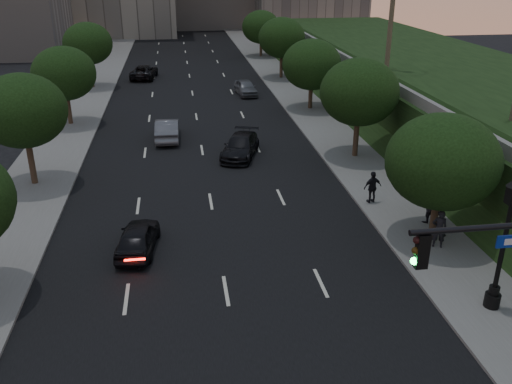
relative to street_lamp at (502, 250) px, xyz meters
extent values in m
plane|color=black|center=(-10.07, -2.26, -2.63)|extent=(160.00, 160.00, 0.00)
cube|color=black|center=(-10.07, 27.74, -2.62)|extent=(16.00, 140.00, 0.02)
cube|color=slate|center=(0.18, 27.74, -2.56)|extent=(4.50, 140.00, 0.15)
cube|color=slate|center=(-20.32, 27.74, -2.56)|extent=(4.50, 140.00, 0.15)
cube|color=black|center=(11.93, 25.74, -0.63)|extent=(18.00, 90.00, 4.00)
cube|color=slate|center=(3.43, 25.74, 1.72)|extent=(0.35, 90.00, 0.70)
cylinder|color=#38281C|center=(0.23, 5.74, -1.20)|extent=(0.36, 0.36, 2.86)
ellipsoid|color=black|center=(0.23, 5.74, 1.40)|extent=(5.20, 5.20, 4.42)
cylinder|color=#38281C|center=(0.23, 17.74, -1.03)|extent=(0.36, 0.36, 3.21)
ellipsoid|color=black|center=(0.23, 17.74, 1.89)|extent=(5.20, 5.20, 4.42)
cylinder|color=#38281C|center=(0.23, 30.74, -1.20)|extent=(0.36, 0.36, 2.86)
ellipsoid|color=black|center=(0.23, 30.74, 1.40)|extent=(5.20, 5.20, 4.42)
cylinder|color=#38281C|center=(0.23, 44.74, -1.03)|extent=(0.36, 0.36, 3.21)
ellipsoid|color=black|center=(0.23, 44.74, 1.89)|extent=(5.20, 5.20, 4.42)
cylinder|color=#38281C|center=(0.23, 59.74, -1.20)|extent=(0.36, 0.36, 2.86)
ellipsoid|color=black|center=(0.23, 59.74, 1.40)|extent=(5.20, 5.20, 4.42)
cylinder|color=#38281C|center=(-20.37, 15.74, -1.01)|extent=(0.36, 0.36, 3.26)
ellipsoid|color=black|center=(-20.37, 15.74, 1.95)|extent=(5.00, 5.00, 4.25)
cylinder|color=#38281C|center=(-20.37, 28.74, -1.14)|extent=(0.36, 0.36, 2.99)
ellipsoid|color=black|center=(-20.37, 28.74, 1.58)|extent=(5.00, 5.00, 4.25)
cylinder|color=#38281C|center=(-20.37, 42.74, -1.01)|extent=(0.36, 0.36, 3.26)
ellipsoid|color=black|center=(-20.37, 42.74, 1.95)|extent=(5.00, 5.00, 4.25)
cylinder|color=black|center=(-3.39, -4.81, 3.67)|extent=(5.40, 0.16, 0.16)
cube|color=black|center=(-5.69, -4.81, 3.12)|extent=(0.32, 0.22, 0.95)
sphere|color=black|center=(-5.87, -4.81, 3.45)|extent=(0.20, 0.20, 0.20)
sphere|color=#3F2B0A|center=(-5.87, -4.81, 3.15)|extent=(0.20, 0.20, 0.20)
sphere|color=#19F24C|center=(-5.87, -4.81, 2.85)|extent=(0.20, 0.20, 0.20)
cylinder|color=black|center=(0.00, 0.00, -2.28)|extent=(0.60, 0.60, 0.70)
cylinder|color=black|center=(0.00, 0.00, -1.78)|extent=(0.40, 0.40, 0.40)
cylinder|color=black|center=(0.00, 0.00, 0.17)|extent=(0.18, 0.18, 3.60)
imported|color=black|center=(-13.78, 6.66, -1.94)|extent=(2.14, 4.24, 1.39)
imported|color=slate|center=(-12.47, 23.63, -1.84)|extent=(1.80, 4.88, 1.60)
imported|color=black|center=(-15.18, 47.05, -1.88)|extent=(3.24, 5.74, 1.51)
imported|color=black|center=(-7.51, 19.06, -1.90)|extent=(3.53, 5.42, 1.46)
imported|color=slate|center=(-4.79, 37.28, -1.89)|extent=(2.22, 4.56, 1.50)
imported|color=black|center=(0.03, 4.78, -1.55)|extent=(0.80, 0.66, 1.87)
imported|color=black|center=(0.67, 7.34, -1.61)|extent=(1.00, 0.87, 1.74)
imported|color=black|center=(-1.29, 10.07, -1.58)|extent=(1.12, 0.63, 1.80)
camera|label=1|loc=(-11.57, -16.01, 9.88)|focal=38.00mm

